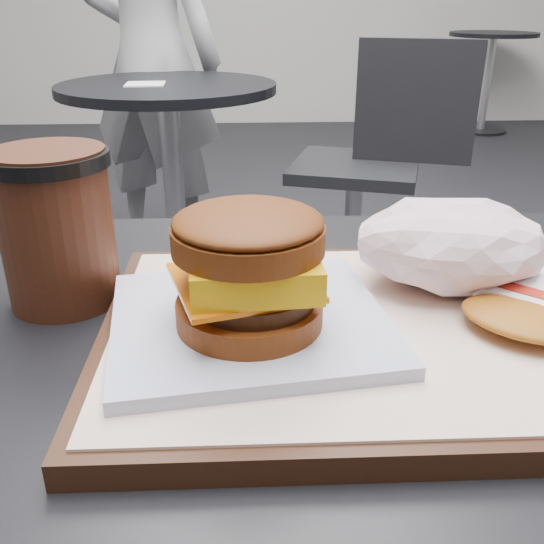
{
  "coord_description": "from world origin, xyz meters",
  "views": [
    {
      "loc": [
        -0.1,
        -0.37,
        1.0
      ],
      "look_at": [
        -0.08,
        0.0,
        0.83
      ],
      "focal_mm": 40.0,
      "sensor_mm": 36.0,
      "label": 1
    }
  ],
  "objects": [
    {
      "name": "napkin",
      "position": [
        -0.41,
        1.61,
        0.75
      ],
      "size": [
        0.13,
        0.13,
        0.0
      ],
      "primitive_type": "cube",
      "rotation": [
        0.0,
        0.0,
        0.05
      ],
      "color": "white",
      "rests_on": "neighbor_table"
    },
    {
      "name": "crumpled_wrapper",
      "position": [
        0.06,
        0.08,
        0.82
      ],
      "size": [
        0.15,
        0.12,
        0.07
      ],
      "primitive_type": null,
      "color": "white",
      "rests_on": "serving_tray"
    },
    {
      "name": "patron",
      "position": [
        -0.46,
        2.09,
        0.78
      ],
      "size": [
        0.67,
        0.56,
        1.56
      ],
      "primitive_type": "imported",
      "rotation": [
        0.0,
        0.0,
        2.75
      ],
      "color": "silver",
      "rests_on": "ground"
    },
    {
      "name": "breakfast_sandwich",
      "position": [
        -0.1,
        0.0,
        0.83
      ],
      "size": [
        0.21,
        0.2,
        0.09
      ],
      "color": "white",
      "rests_on": "serving_tray"
    },
    {
      "name": "bg_table_far",
      "position": [
        1.8,
        4.5,
        0.56
      ],
      "size": [
        0.66,
        0.66,
        0.75
      ],
      "color": "black",
      "rests_on": "ground"
    },
    {
      "name": "neighbor_chair",
      "position": [
        0.35,
        1.68,
        0.51
      ],
      "size": [
        0.65,
        0.52,
        0.88
      ],
      "color": "#A4A4A9",
      "rests_on": "ground"
    },
    {
      "name": "hash_brown",
      "position": [
        0.11,
        0.01,
        0.8
      ],
      "size": [
        0.14,
        0.13,
        0.02
      ],
      "color": "white",
      "rests_on": "serving_tray"
    },
    {
      "name": "serving_tray",
      "position": [
        -0.02,
        0.01,
        0.78
      ],
      "size": [
        0.38,
        0.28,
        0.02
      ],
      "color": "black",
      "rests_on": "customer_table"
    },
    {
      "name": "customer_table",
      "position": [
        0.0,
        0.0,
        0.58
      ],
      "size": [
        0.8,
        0.6,
        0.77
      ],
      "color": "#A5A5AA",
      "rests_on": "ground"
    },
    {
      "name": "coffee_cup",
      "position": [
        -0.25,
        0.1,
        0.84
      ],
      "size": [
        0.1,
        0.1,
        0.13
      ],
      "color": "#3A180E",
      "rests_on": "customer_table"
    },
    {
      "name": "neighbor_table",
      "position": [
        -0.35,
        1.65,
        0.55
      ],
      "size": [
        0.7,
        0.7,
        0.75
      ],
      "color": "black",
      "rests_on": "ground"
    }
  ]
}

